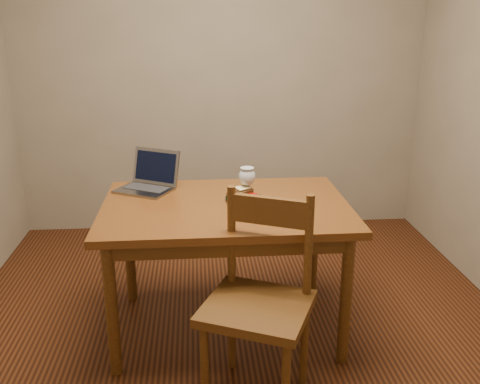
{
  "coord_description": "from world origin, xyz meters",
  "views": [
    {
      "loc": [
        -0.21,
        -2.64,
        1.68
      ],
      "look_at": [
        0.02,
        0.04,
        0.8
      ],
      "focal_mm": 40.0,
      "sensor_mm": 36.0,
      "label": 1
    }
  ],
  "objects": [
    {
      "name": "floor",
      "position": [
        0.0,
        0.0,
        -0.01
      ],
      "size": [
        3.2,
        3.2,
        0.02
      ],
      "primitive_type": "cube",
      "color": "black",
      "rests_on": "ground"
    },
    {
      "name": "table",
      "position": [
        -0.06,
        0.02,
        0.65
      ],
      "size": [
        1.3,
        0.9,
        0.74
      ],
      "color": "#41250A",
      "rests_on": "floor"
    },
    {
      "name": "front_wall",
      "position": [
        0.0,
        -1.61,
        1.3
      ],
      "size": [
        3.2,
        0.02,
        2.6
      ],
      "primitive_type": "cube",
      "color": "gray",
      "rests_on": "floor"
    },
    {
      "name": "back_wall",
      "position": [
        0.0,
        1.61,
        1.3
      ],
      "size": [
        3.2,
        0.02,
        2.6
      ],
      "primitive_type": "cube",
      "color": "gray",
      "rests_on": "floor"
    },
    {
      "name": "sandwich_tomato",
      "position": [
        0.08,
        0.07,
        0.77
      ],
      "size": [
        0.11,
        0.11,
        0.03
      ],
      "primitive_type": null,
      "rotation": [
        0.0,
        0.0,
        -0.71
      ],
      "color": "#381E0C",
      "rests_on": "plate"
    },
    {
      "name": "milk_glass",
      "position": [
        0.06,
        0.11,
        0.83
      ],
      "size": [
        0.09,
        0.09,
        0.18
      ],
      "primitive_type": null,
      "color": "white",
      "rests_on": "table"
    },
    {
      "name": "plate",
      "position": [
        0.04,
        0.08,
        0.75
      ],
      "size": [
        0.2,
        0.2,
        0.02
      ],
      "primitive_type": "cylinder",
      "color": "black",
      "rests_on": "table"
    },
    {
      "name": "sandwich_cheese",
      "position": [
        0.01,
        0.09,
        0.77
      ],
      "size": [
        0.12,
        0.09,
        0.03
      ],
      "primitive_type": null,
      "rotation": [
        0.0,
        0.0,
        0.3
      ],
      "color": "#381E0C",
      "rests_on": "plate"
    },
    {
      "name": "chair",
      "position": [
        0.05,
        -0.55,
        0.52
      ],
      "size": [
        0.59,
        0.58,
        0.48
      ],
      "rotation": [
        0.0,
        0.0,
        -0.42
      ],
      "color": "#3F230D",
      "rests_on": "floor"
    },
    {
      "name": "laptop",
      "position": [
        -0.48,
        0.33,
        0.8
      ],
      "size": [
        0.39,
        0.38,
        0.21
      ],
      "rotation": [
        0.0,
        0.0,
        -0.51
      ],
      "color": "slate",
      "rests_on": "table"
    },
    {
      "name": "sandwich_top",
      "position": [
        0.04,
        0.08,
        0.79
      ],
      "size": [
        0.11,
        0.11,
        0.03
      ],
      "primitive_type": null,
      "rotation": [
        0.0,
        0.0,
        0.7
      ],
      "color": "#381E0C",
      "rests_on": "plate"
    }
  ]
}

